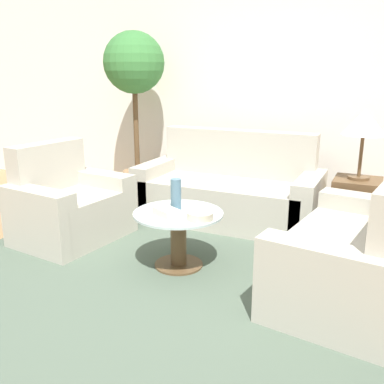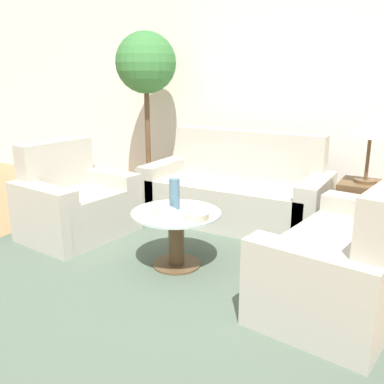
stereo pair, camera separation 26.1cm
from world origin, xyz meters
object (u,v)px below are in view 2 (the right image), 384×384
(table_lamp, at_px, (371,125))
(bowl, at_px, (196,216))
(armchair, at_px, (74,205))
(potted_plant, at_px, (146,78))
(coffee_table, at_px, (176,231))
(loveseat, at_px, (356,263))
(book_stack, at_px, (163,211))
(sofa_main, at_px, (237,193))
(vase, at_px, (175,194))

(table_lamp, distance_m, bowl, 1.65)
(armchair, relative_size, potted_plant, 0.53)
(coffee_table, bearing_deg, loveseat, 3.86)
(coffee_table, bearing_deg, bowl, -20.44)
(loveseat, distance_m, coffee_table, 1.33)
(loveseat, bearing_deg, bowl, -72.69)
(book_stack, bearing_deg, coffee_table, 92.72)
(loveseat, height_order, book_stack, loveseat)
(coffee_table, bearing_deg, armchair, 174.32)
(sofa_main, bearing_deg, armchair, -136.30)
(sofa_main, bearing_deg, table_lamp, -6.98)
(vase, xyz_separation_m, book_stack, (0.00, -0.17, -0.10))
(armchair, height_order, coffee_table, armchair)
(loveseat, bearing_deg, armchair, -82.28)
(loveseat, relative_size, coffee_table, 2.13)
(loveseat, xyz_separation_m, coffee_table, (-1.33, -0.09, 0.00))
(sofa_main, relative_size, vase, 7.48)
(table_lamp, distance_m, book_stack, 1.83)
(coffee_table, bearing_deg, potted_plant, 131.50)
(sofa_main, height_order, table_lamp, table_lamp)
(loveseat, distance_m, vase, 1.40)
(sofa_main, distance_m, vase, 1.22)
(vase, relative_size, book_stack, 1.04)
(potted_plant, distance_m, bowl, 2.35)
(loveseat, bearing_deg, potted_plant, -109.17)
(coffee_table, relative_size, book_stack, 2.97)
(sofa_main, distance_m, loveseat, 1.78)
(bowl, bearing_deg, potted_plant, 134.48)
(armchair, relative_size, coffee_table, 1.47)
(armchair, bearing_deg, coffee_table, -89.10)
(potted_plant, distance_m, vase, 2.05)
(sofa_main, relative_size, loveseat, 1.23)
(armchair, distance_m, book_stack, 1.20)
(armchair, bearing_deg, table_lamp, -61.45)
(armchair, xyz_separation_m, coffee_table, (1.21, -0.12, 0.00))
(sofa_main, height_order, vase, sofa_main)
(vase, bearing_deg, table_lamp, 39.49)
(sofa_main, bearing_deg, bowl, -79.15)
(sofa_main, bearing_deg, book_stack, -90.61)
(table_lamp, bearing_deg, potted_plant, 171.79)
(armchair, xyz_separation_m, potted_plant, (-0.08, 1.33, 1.14))
(sofa_main, bearing_deg, coffee_table, -88.54)
(sofa_main, height_order, bowl, sofa_main)
(sofa_main, xyz_separation_m, vase, (-0.02, -1.19, 0.28))
(loveseat, height_order, bowl, loveseat)
(coffee_table, distance_m, book_stack, 0.22)
(armchair, distance_m, vase, 1.20)
(table_lamp, bearing_deg, loveseat, -83.14)
(armchair, xyz_separation_m, loveseat, (2.54, -0.03, 0.00))
(bowl, bearing_deg, loveseat, 8.89)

